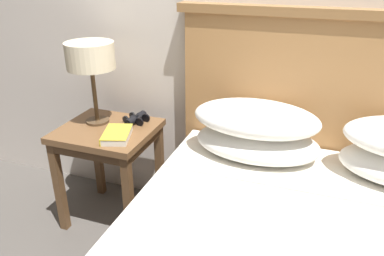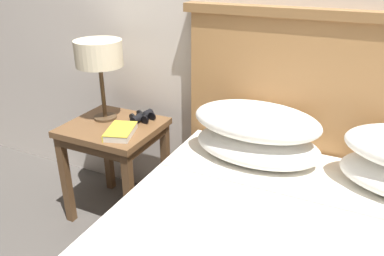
% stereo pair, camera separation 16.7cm
% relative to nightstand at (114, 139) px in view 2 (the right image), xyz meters
% --- Properties ---
extents(nightstand, '(0.51, 0.46, 0.59)m').
position_rel_nightstand_xyz_m(nightstand, '(0.00, 0.00, 0.00)').
color(nightstand, brown).
rests_on(nightstand, ground_plane).
extents(table_lamp, '(0.26, 0.26, 0.45)m').
position_rel_nightstand_xyz_m(table_lamp, '(-0.09, 0.05, 0.46)').
color(table_lamp, '#4C3823').
rests_on(table_lamp, nightstand).
extents(book_on_nightstand, '(0.19, 0.24, 0.04)m').
position_rel_nightstand_xyz_m(book_on_nightstand, '(0.12, -0.09, 0.11)').
color(book_on_nightstand, silver).
rests_on(book_on_nightstand, nightstand).
extents(binoculars_pair, '(0.15, 0.16, 0.05)m').
position_rel_nightstand_xyz_m(binoculars_pair, '(0.12, 0.13, 0.12)').
color(binoculars_pair, black).
rests_on(binoculars_pair, nightstand).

